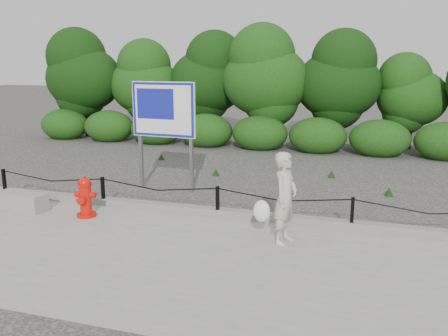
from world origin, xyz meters
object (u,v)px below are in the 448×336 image
pedestrian (284,199)px  advertising_sign (163,114)px  fire_hydrant (85,198)px  concrete_block (22,201)px

pedestrian → advertising_sign: 4.44m
fire_hydrant → concrete_block: 1.50m
fire_hydrant → advertising_sign: (0.51, 2.55, 1.35)m
fire_hydrant → concrete_block: bearing=173.1°
fire_hydrant → advertising_sign: bearing=71.8°
pedestrian → concrete_block: pedestrian is taller
pedestrian → concrete_block: (-5.35, 0.20, -0.57)m
fire_hydrant → advertising_sign: advertising_sign is taller
concrete_block → pedestrian: bearing=-2.1°
concrete_block → advertising_sign: bearing=51.8°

